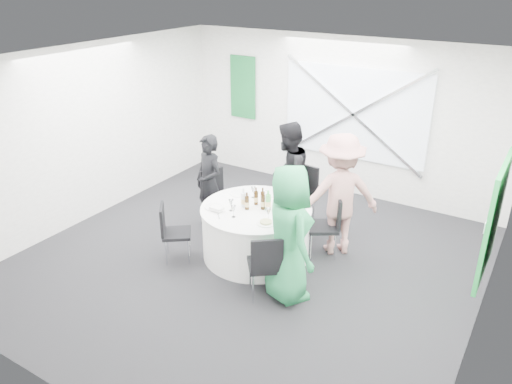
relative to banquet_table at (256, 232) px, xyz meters
The scene contains 45 objects.
floor 0.43m from the banquet_table, 90.00° to the right, with size 6.00×6.00×0.00m, color black.
ceiling 2.43m from the banquet_table, 90.00° to the right, with size 6.00×6.00×0.00m, color silver.
wall_back 2.98m from the banquet_table, 90.00° to the left, with size 6.00×6.00×0.00m, color silver.
wall_front 3.36m from the banquet_table, 90.00° to the right, with size 6.00×6.00×0.00m, color silver.
wall_left 3.17m from the banquet_table, behind, with size 6.00×6.00×0.00m, color silver.
wall_right 3.17m from the banquet_table, ahead, with size 6.00×6.00×0.00m, color silver.
window_panel 2.99m from the banquet_table, 83.80° to the left, with size 2.60×0.03×1.60m, color silver.
window_brace_a 2.96m from the banquet_table, 83.71° to the left, with size 0.05×0.05×3.16m, color silver.
window_brace_b 2.96m from the banquet_table, 83.71° to the left, with size 0.05×0.05×3.16m, color silver.
green_banner 3.65m from the banquet_table, 126.03° to the left, with size 0.55×0.04×1.20m, color #125A24.
green_sign 3.08m from the banquet_table, ahead, with size 0.05×1.20×1.40m, color green.
banquet_table is the anchor object (origin of this frame).
chair_back 1.16m from the banquet_table, 82.97° to the left, with size 0.51×0.52×1.01m.
chair_back_left 1.16m from the banquet_table, 155.60° to the left, with size 0.56×0.56×0.93m.
chair_back_right 1.05m from the banquet_table, 32.37° to the left, with size 0.58×0.58×0.92m.
chair_front_right 1.07m from the banquet_table, 51.83° to the right, with size 0.58×0.58×0.91m.
chair_front_left 1.20m from the banquet_table, 142.34° to the right, with size 0.54×0.54×0.85m.
person_man_back_left 1.22m from the banquet_table, 160.81° to the left, with size 0.56×0.36×1.52m, color black.
person_man_back 1.15m from the banquet_table, 93.40° to the left, with size 0.84×0.46×1.72m, color black.
person_woman_pink 1.29m from the banquet_table, 38.32° to the left, with size 1.16×0.54×1.79m, color tan.
person_woman_green 1.16m from the banquet_table, 36.34° to the right, with size 0.86×0.56×1.76m, color #25884D.
plate_back 0.67m from the banquet_table, 88.38° to the left, with size 0.30×0.30×0.01m.
plate_back_left 0.65m from the banquet_table, 148.96° to the left, with size 0.30×0.30×0.01m.
plate_back_right 0.65m from the banquet_table, 26.98° to the left, with size 0.28×0.28×0.04m.
plate_front_right 0.63m from the banquet_table, 43.10° to the right, with size 0.25×0.25×0.04m.
plate_front_left 0.71m from the banquet_table, 149.16° to the right, with size 0.25×0.25×0.01m.
napkin 0.69m from the banquet_table, 137.35° to the right, with size 0.18×0.12×0.05m, color white.
beer_bottle_a 0.49m from the banquet_table, 121.57° to the left, with size 0.06×0.06×0.26m.
beer_bottle_b 0.50m from the banquet_table, 75.73° to the left, with size 0.06×0.06×0.26m.
beer_bottle_c 0.49m from the banquet_table, ahead, with size 0.06×0.06×0.27m.
beer_bottle_d 0.49m from the banquet_table, 126.93° to the right, with size 0.06×0.06×0.25m.
green_water_bottle 0.52m from the banquet_table, ahead, with size 0.08×0.08×0.29m.
clear_water_bottle 0.52m from the banquet_table, 158.95° to the right, with size 0.08×0.08×0.28m.
wine_glass_a 0.65m from the banquet_table, ahead, with size 0.07×0.07×0.17m.
wine_glass_b 0.61m from the banquet_table, 128.45° to the left, with size 0.07×0.07×0.17m.
wine_glass_c 0.62m from the banquet_table, 132.86° to the right, with size 0.07×0.07×0.17m.
wine_glass_d 0.65m from the banquet_table, 34.57° to the right, with size 0.07×0.07×0.17m.
wine_glass_e 0.60m from the banquet_table, 29.55° to the left, with size 0.07×0.07×0.17m.
wine_glass_f 0.65m from the banquet_table, 104.91° to the right, with size 0.07×0.07×0.17m.
fork_a 0.69m from the banquet_table, 77.43° to the left, with size 0.01×0.15×0.01m, color silver.
knife_a 0.69m from the banquet_table, 101.25° to the left, with size 0.01×0.15×0.01m, color silver.
fork_b 0.69m from the banquet_table, 151.22° to the right, with size 0.01×0.15×0.01m, color silver.
knife_b 0.69m from the banquet_table, 119.54° to the right, with size 0.01×0.15×0.01m, color silver.
fork_c 0.69m from the banquet_table, 17.49° to the left, with size 0.01×0.15×0.01m, color silver.
knife_c 0.69m from the banquet_table, 52.48° to the left, with size 0.01×0.15×0.01m, color silver.
Camera 1 is at (3.29, -5.12, 3.82)m, focal length 35.00 mm.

